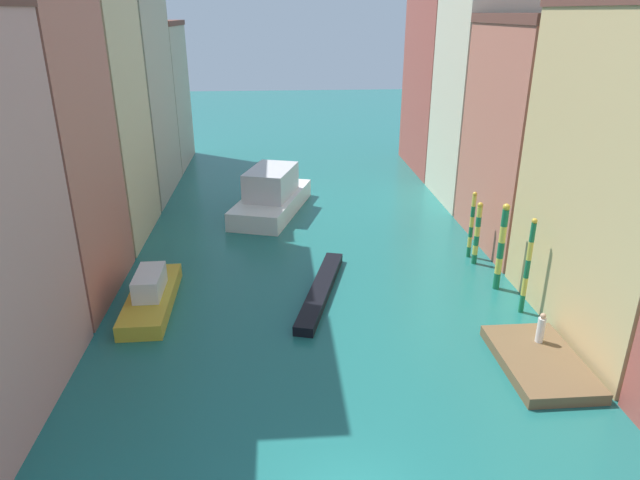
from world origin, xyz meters
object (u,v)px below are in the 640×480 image
(mooring_pole_2, at_px, (477,233))
(motorboat_0, at_px, (151,295))
(person_on_dock, at_px, (541,329))
(mooring_pole_0, at_px, (528,266))
(mooring_pole_1, at_px, (501,246))
(vaporetto_white, at_px, (272,195))
(gondola_black, at_px, (321,290))
(waterfront_dock, at_px, (540,362))
(mooring_pole_3, at_px, (472,224))

(mooring_pole_2, distance_m, motorboat_0, 19.37)
(person_on_dock, distance_m, mooring_pole_0, 3.93)
(mooring_pole_1, bearing_deg, mooring_pole_2, 91.97)
(mooring_pole_2, height_order, motorboat_0, mooring_pole_2)
(vaporetto_white, xyz_separation_m, gondola_black, (2.73, -14.01, -1.10))
(gondola_black, bearing_deg, vaporetto_white, 101.01)
(gondola_black, xyz_separation_m, motorboat_0, (-9.07, -0.63, 0.39))
(vaporetto_white, bearing_deg, gondola_black, -78.99)
(mooring_pole_2, height_order, gondola_black, mooring_pole_2)
(mooring_pole_1, height_order, motorboat_0, mooring_pole_1)
(waterfront_dock, height_order, mooring_pole_2, mooring_pole_2)
(mooring_pole_2, bearing_deg, person_on_dock, -91.74)
(waterfront_dock, relative_size, vaporetto_white, 0.53)
(person_on_dock, bearing_deg, mooring_pole_3, 88.53)
(motorboat_0, bearing_deg, vaporetto_white, 66.58)
(mooring_pole_0, height_order, vaporetto_white, mooring_pole_0)
(waterfront_dock, distance_m, person_on_dock, 1.60)
(waterfront_dock, bearing_deg, motorboat_0, 159.03)
(mooring_pole_0, bearing_deg, mooring_pole_1, 96.33)
(mooring_pole_3, xyz_separation_m, vaporetto_white, (-12.54, 9.62, -0.85))
(motorboat_0, bearing_deg, gondola_black, 3.99)
(mooring_pole_0, height_order, mooring_pole_1, mooring_pole_0)
(mooring_pole_0, xyz_separation_m, mooring_pole_2, (-0.42, 6.14, -0.60))
(waterfront_dock, bearing_deg, gondola_black, 140.11)
(mooring_pole_2, bearing_deg, vaporetto_white, 139.68)
(mooring_pole_1, height_order, gondola_black, mooring_pole_1)
(person_on_dock, height_order, vaporetto_white, vaporetto_white)
(person_on_dock, xyz_separation_m, gondola_black, (-9.54, 6.37, -0.93))
(person_on_dock, xyz_separation_m, mooring_pole_0, (0.71, 3.57, 1.46))
(waterfront_dock, height_order, motorboat_0, motorboat_0)
(waterfront_dock, relative_size, person_on_dock, 3.80)
(mooring_pole_1, distance_m, motorboat_0, 19.13)
(person_on_dock, distance_m, gondola_black, 11.51)
(waterfront_dock, height_order, mooring_pole_0, mooring_pole_0)
(waterfront_dock, xyz_separation_m, mooring_pole_3, (0.74, 11.97, 1.95))
(waterfront_dock, distance_m, mooring_pole_0, 5.48)
(waterfront_dock, distance_m, vaporetto_white, 24.63)
(waterfront_dock, xyz_separation_m, mooring_pole_1, (0.88, 7.52, 2.33))
(person_on_dock, height_order, mooring_pole_2, mooring_pole_2)
(mooring_pole_2, height_order, vaporetto_white, mooring_pole_2)
(motorboat_0, bearing_deg, mooring_pole_0, -6.39)
(mooring_pole_3, bearing_deg, mooring_pole_2, -88.94)
(gondola_black, bearing_deg, motorboat_0, -176.01)
(person_on_dock, bearing_deg, vaporetto_white, 121.05)
(mooring_pole_1, height_order, vaporetto_white, mooring_pole_1)
(mooring_pole_3, height_order, motorboat_0, mooring_pole_3)
(mooring_pole_2, relative_size, motorboat_0, 0.56)
(person_on_dock, distance_m, mooring_pole_2, 9.76)
(person_on_dock, xyz_separation_m, mooring_pole_2, (0.29, 9.72, 0.86))
(waterfront_dock, relative_size, mooring_pole_3, 1.29)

